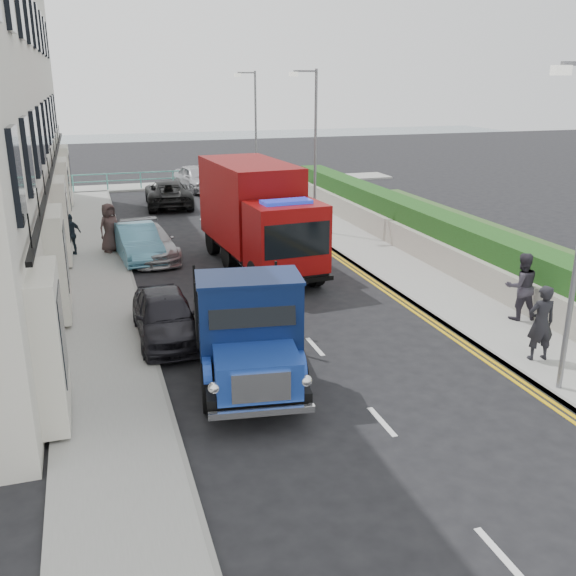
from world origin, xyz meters
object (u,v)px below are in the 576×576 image
object	(u,v)px
lamp_mid	(313,143)
parked_car_front	(166,316)
red_lorry	(257,213)
bedford_lorry	(249,337)
pedestrian_east_near	(541,323)
lamp_far	(254,126)

from	to	relation	value
lamp_mid	parked_car_front	xyz separation A→B (m)	(-7.78, -10.32, -3.33)
parked_car_front	red_lorry	bearing A→B (deg)	55.24
bedford_lorry	pedestrian_east_near	bearing A→B (deg)	0.63
lamp_mid	pedestrian_east_near	xyz separation A→B (m)	(0.64, -14.58, -2.94)
lamp_far	pedestrian_east_near	bearing A→B (deg)	-88.52
lamp_far	red_lorry	world-z (taller)	lamp_far
lamp_mid	red_lorry	bearing A→B (deg)	-130.04
lamp_far	bedford_lorry	distance (m)	24.67
lamp_far	parked_car_front	bearing A→B (deg)	-110.95
lamp_far	red_lorry	size ratio (longest dim) A/B	0.96
lamp_far	pedestrian_east_near	size ratio (longest dim) A/B	3.72
lamp_far	red_lorry	xyz separation A→B (m)	(-3.68, -14.38, -2.00)
lamp_far	parked_car_front	world-z (taller)	lamp_far
bedford_lorry	red_lorry	xyz separation A→B (m)	(2.67, 9.30, 0.79)
red_lorry	parked_car_front	distance (m)	7.34
bedford_lorry	pedestrian_east_near	distance (m)	7.04
bedford_lorry	pedestrian_east_near	world-z (taller)	bedford_lorry
lamp_mid	pedestrian_east_near	world-z (taller)	lamp_mid
lamp_far	pedestrian_east_near	world-z (taller)	lamp_far
lamp_mid	red_lorry	world-z (taller)	lamp_mid
red_lorry	bedford_lorry	bearing A→B (deg)	-110.36
lamp_far	parked_car_front	size ratio (longest dim) A/B	1.79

